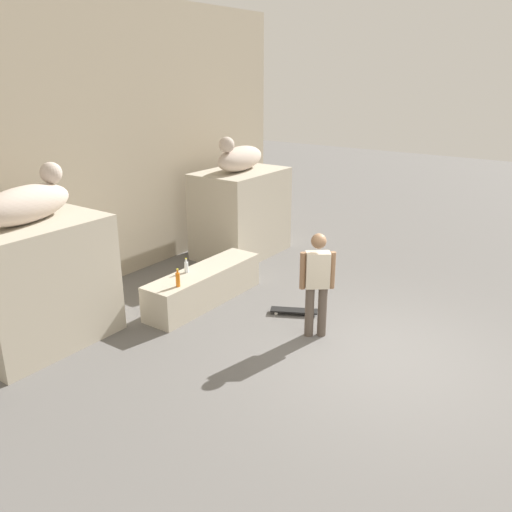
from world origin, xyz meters
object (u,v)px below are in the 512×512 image
at_px(skateboard, 294,311).
at_px(bottle_orange, 178,279).
at_px(skater, 317,281).
at_px(statue_reclining_left, 27,202).
at_px(bottle_clear, 186,267).
at_px(statue_reclining_right, 239,158).

relative_size(skateboard, bottle_orange, 2.63).
height_order(skater, bottle_orange, skater).
relative_size(statue_reclining_left, bottle_clear, 6.42).
bearing_deg(statue_reclining_left, statue_reclining_right, -11.19).
xyz_separation_m(statue_reclining_right, skateboard, (-1.99, -2.64, -2.11)).
bearing_deg(statue_reclining_right, bottle_orange, 13.57).
distance_m(skater, skateboard, 1.18).
height_order(statue_reclining_right, bottle_clear, statue_reclining_right).
bearing_deg(bottle_orange, statue_reclining_left, 143.12).
xyz_separation_m(skateboard, bottle_orange, (-1.33, 1.41, 0.69)).
bearing_deg(bottle_clear, skater, -82.24).
height_order(skateboard, bottle_clear, bottle_clear).
xyz_separation_m(statue_reclining_left, bottle_clear, (2.20, -0.93, -1.45)).
xyz_separation_m(skateboard, bottle_clear, (-0.78, 1.72, 0.67)).
distance_m(bottle_clear, bottle_orange, 0.63).
bearing_deg(bottle_orange, skater, -67.18).
xyz_separation_m(skater, bottle_clear, (-0.33, 2.39, -0.19)).
bearing_deg(statue_reclining_right, skater, 46.65).
xyz_separation_m(statue_reclining_right, skater, (-2.45, -3.30, -1.26)).
distance_m(statue_reclining_right, bottle_clear, 3.26).
relative_size(statue_reclining_left, skateboard, 2.09).
bearing_deg(skater, bottle_clear, 149.74).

